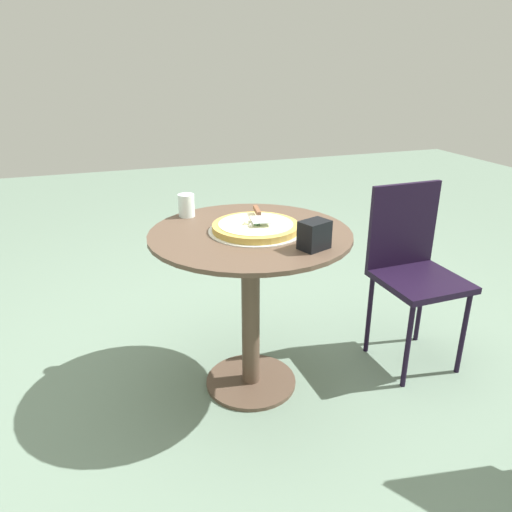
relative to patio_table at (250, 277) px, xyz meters
name	(u,v)px	position (x,y,z in m)	size (l,w,h in m)	color
ground_plane	(251,382)	(0.00, 0.00, -0.54)	(10.00, 10.00, 0.00)	slate
patio_table	(250,277)	(0.00, 0.00, 0.00)	(0.83, 0.83, 0.74)	brown
pizza_on_tray	(256,228)	(-0.02, 0.00, 0.22)	(0.39, 0.39, 0.05)	silver
pizza_server	(259,215)	(-0.05, -0.04, 0.26)	(0.10, 0.22, 0.02)	silver
drinking_cup	(186,205)	(0.20, -0.29, 0.25)	(0.07, 0.07, 0.10)	white
napkin_dispenser	(314,235)	(-0.16, 0.26, 0.26)	(0.11, 0.08, 0.11)	black
patio_chair_near	(412,262)	(-0.80, 0.02, -0.04)	(0.38, 0.38, 0.86)	black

